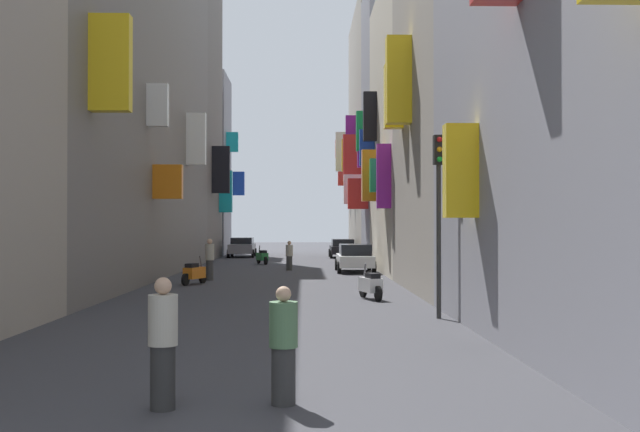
{
  "coord_description": "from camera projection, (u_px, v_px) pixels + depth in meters",
  "views": [
    {
      "loc": [
        1.22,
        -4.19,
        2.37
      ],
      "look_at": [
        1.88,
        27.79,
        2.76
      ],
      "focal_mm": 42.29,
      "sensor_mm": 36.0,
      "label": 1
    }
  ],
  "objects": [
    {
      "name": "ground_plane",
      "position": [
        278.0,
        277.0,
        34.13
      ],
      "size": [
        140.0,
        140.0,
        0.0
      ],
      "primitive_type": "plane",
      "color": "#38383D"
    },
    {
      "name": "building_left_mid_a",
      "position": [
        100.0,
        73.0,
        33.98
      ],
      "size": [
        7.2,
        28.51,
        18.5
      ],
      "color": "slate",
      "rests_on": "ground"
    },
    {
      "name": "building_left_mid_b",
      "position": [
        173.0,
        103.0,
        52.57
      ],
      "size": [
        7.19,
        8.63,
        21.9
      ],
      "color": "slate",
      "rests_on": "ground"
    },
    {
      "name": "building_left_far",
      "position": [
        191.0,
        165.0,
        60.99
      ],
      "size": [
        7.27,
        6.12,
        14.44
      ],
      "color": "gray",
      "rests_on": "ground"
    },
    {
      "name": "building_right_mid_a",
      "position": [
        491.0,
        58.0,
        27.23
      ],
      "size": [
        6.88,
        10.25,
        16.84
      ],
      "color": "gray",
      "rests_on": "ground"
    },
    {
      "name": "building_right_mid_b",
      "position": [
        438.0,
        130.0,
        37.97
      ],
      "size": [
        7.07,
        11.28,
        14.38
      ],
      "color": "#BCB29E",
      "rests_on": "ground"
    },
    {
      "name": "building_right_mid_c",
      "position": [
        413.0,
        126.0,
        46.86
      ],
      "size": [
        7.36,
        6.46,
        17.11
      ],
      "color": "gray",
      "rests_on": "ground"
    },
    {
      "name": "building_right_far",
      "position": [
        393.0,
        134.0,
        57.26
      ],
      "size": [
        7.35,
        14.3,
        18.58
      ],
      "color": "#9E9384",
      "rests_on": "ground"
    },
    {
      "name": "parked_car_black",
      "position": [
        343.0,
        248.0,
        55.01
      ],
      "size": [
        1.95,
        4.3,
        1.36
      ],
      "color": "black",
      "rests_on": "ground"
    },
    {
      "name": "parked_car_white",
      "position": [
        355.0,
        257.0,
        38.11
      ],
      "size": [
        1.89,
        4.28,
        1.41
      ],
      "color": "white",
      "rests_on": "ground"
    },
    {
      "name": "parked_car_grey",
      "position": [
        242.0,
        247.0,
        56.15
      ],
      "size": [
        1.95,
        4.24,
        1.44
      ],
      "color": "slate",
      "rests_on": "ground"
    },
    {
      "name": "scooter_white",
      "position": [
        371.0,
        285.0,
        24.0
      ],
      "size": [
        0.72,
        1.79,
        1.13
      ],
      "color": "silver",
      "rests_on": "ground"
    },
    {
      "name": "scooter_green",
      "position": [
        262.0,
        257.0,
        45.69
      ],
      "size": [
        0.82,
        1.79,
        1.13
      ],
      "color": "#287F3D",
      "rests_on": "ground"
    },
    {
      "name": "scooter_orange",
      "position": [
        194.0,
        273.0,
        30.04
      ],
      "size": [
        0.81,
        1.69,
        1.13
      ],
      "color": "orange",
      "rests_on": "ground"
    },
    {
      "name": "pedestrian_crossing",
      "position": [
        289.0,
        256.0,
        39.36
      ],
      "size": [
        0.41,
        0.41,
        1.55
      ],
      "color": "#383838",
      "rests_on": "ground"
    },
    {
      "name": "pedestrian_near_left",
      "position": [
        283.0,
        346.0,
        9.93
      ],
      "size": [
        0.43,
        0.43,
        1.56
      ],
      "color": "#313131",
      "rests_on": "ground"
    },
    {
      "name": "pedestrian_near_right",
      "position": [
        210.0,
        259.0,
        32.33
      ],
      "size": [
        0.42,
        0.42,
        1.79
      ],
      "color": "#3B3B3B",
      "rests_on": "ground"
    },
    {
      "name": "pedestrian_mid_street",
      "position": [
        163.0,
        344.0,
        9.66
      ],
      "size": [
        0.44,
        0.44,
        1.7
      ],
      "color": "#2C2C2C",
      "rests_on": "ground"
    },
    {
      "name": "traffic_light_near_corner",
      "position": [
        439.0,
        195.0,
        19.13
      ],
      "size": [
        0.26,
        0.34,
        4.66
      ],
      "color": "#2D2D2D",
      "rests_on": "ground"
    }
  ]
}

